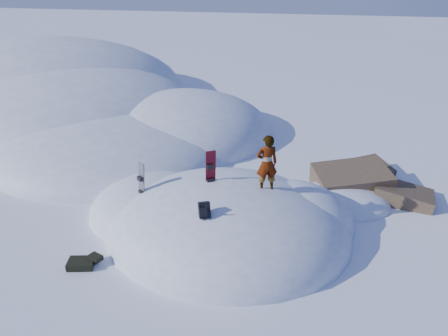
% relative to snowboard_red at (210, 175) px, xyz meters
% --- Properties ---
extents(ground, '(120.00, 120.00, 0.00)m').
position_rel_snowboard_red_xyz_m(ground, '(0.53, -0.26, -1.65)').
color(ground, white).
rests_on(ground, ground).
extents(snow_mound, '(8.00, 6.00, 3.00)m').
position_rel_snowboard_red_xyz_m(snow_mound, '(0.36, -0.02, -1.65)').
color(snow_mound, white).
rests_on(snow_mound, ground).
extents(snow_ridge, '(21.50, 18.50, 6.40)m').
position_rel_snowboard_red_xyz_m(snow_ridge, '(-9.90, 9.59, -1.65)').
color(snow_ridge, white).
rests_on(snow_ridge, ground).
extents(rock_outcrop, '(4.68, 4.41, 1.68)m').
position_rel_snowboard_red_xyz_m(rock_outcrop, '(4.25, 2.75, -1.63)').
color(rock_outcrop, brown).
rests_on(rock_outcrop, ground).
extents(snowboard_red, '(0.32, 0.29, 1.52)m').
position_rel_snowboard_red_xyz_m(snowboard_red, '(0.00, 0.00, 0.00)').
color(snowboard_red, '#AA0921').
rests_on(snowboard_red, snow_mound).
extents(snowboard_dark, '(0.31, 0.29, 1.46)m').
position_rel_snowboard_red_xyz_m(snowboard_dark, '(-1.98, -0.25, -0.44)').
color(snowboard_dark, black).
rests_on(snowboard_dark, snow_mound).
extents(backpack, '(0.39, 0.44, 0.47)m').
position_rel_snowboard_red_xyz_m(backpack, '(0.22, -1.64, -0.15)').
color(backpack, black).
rests_on(backpack, snow_mound).
extents(gear_pile, '(0.88, 0.67, 0.23)m').
position_rel_snowboard_red_xyz_m(gear_pile, '(-2.74, -2.52, -1.53)').
color(gear_pile, black).
rests_on(gear_pile, ground).
extents(person, '(0.69, 0.57, 1.61)m').
position_rel_snowboard_red_xyz_m(person, '(1.56, -0.01, 0.50)').
color(person, slate).
rests_on(person, snow_mound).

